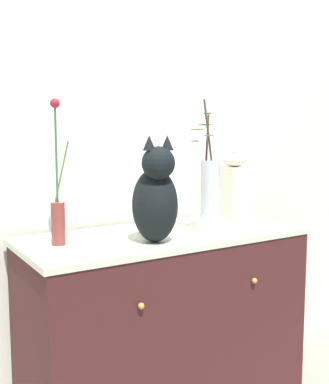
# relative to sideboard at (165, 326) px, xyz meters

# --- Properties ---
(wall_back) EXTENTS (4.40, 0.08, 2.60)m
(wall_back) POSITION_rel_sideboard_xyz_m (0.00, 0.35, 0.87)
(wall_back) COLOR silver
(wall_back) RESTS_ON ground_plane
(sideboard) EXTENTS (1.25, 0.56, 0.85)m
(sideboard) POSITION_rel_sideboard_xyz_m (0.00, 0.00, 0.00)
(sideboard) COLOR #3E1B1C
(sideboard) RESTS_ON ground_plane
(cat_sitting) EXTENTS (0.24, 0.41, 0.42)m
(cat_sitting) POSITION_rel_sideboard_xyz_m (-0.13, -0.13, 0.60)
(cat_sitting) COLOR black
(cat_sitting) RESTS_ON sideboard
(vase_slim_green) EXTENTS (0.08, 0.05, 0.56)m
(vase_slim_green) POSITION_rel_sideboard_xyz_m (-0.47, 0.03, 0.56)
(vase_slim_green) COLOR brown
(vase_slim_green) RESTS_ON sideboard
(bowl_porcelain) EXTENTS (0.17, 0.17, 0.06)m
(bowl_porcelain) POSITION_rel_sideboard_xyz_m (0.17, -0.10, 0.46)
(bowl_porcelain) COLOR white
(bowl_porcelain) RESTS_ON sideboard
(vase_glass_clear) EXTENTS (0.13, 0.17, 0.52)m
(vase_glass_clear) POSITION_rel_sideboard_xyz_m (0.17, -0.10, 0.63)
(vase_glass_clear) COLOR silver
(vase_glass_clear) RESTS_ON bowl_porcelain
(jar_lidded_porcelain) EXTENTS (0.12, 0.12, 0.37)m
(jar_lidded_porcelain) POSITION_rel_sideboard_xyz_m (0.37, -0.03, 0.59)
(jar_lidded_porcelain) COLOR silver
(jar_lidded_porcelain) RESTS_ON sideboard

